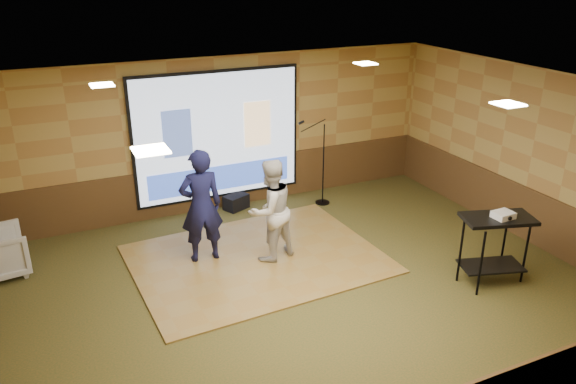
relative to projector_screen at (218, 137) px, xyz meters
name	(u,v)px	position (x,y,z in m)	size (l,w,h in m)	color
ground	(294,291)	(0.00, -3.44, -1.47)	(9.00, 9.00, 0.00)	#2C3B1A
room_shell	(295,159)	(0.00, -3.44, 0.62)	(9.04, 7.04, 3.02)	#B09249
wainscot_back	(220,185)	(0.00, 0.04, -1.00)	(9.00, 0.04, 0.95)	#51371B
wainscot_right	(521,211)	(4.48, -3.44, -1.00)	(0.04, 7.00, 0.95)	#51371B
projector_screen	(218,137)	(0.00, 0.00, 0.00)	(3.32, 0.06, 2.52)	black
downlight_nw	(102,85)	(-2.20, -1.64, 1.50)	(0.32, 0.32, 0.02)	#FCEBBD
downlight_ne	(366,63)	(2.20, -1.64, 1.50)	(0.32, 0.32, 0.02)	#FCEBBD
downlight_sw	(151,150)	(-2.20, -4.94, 1.50)	(0.32, 0.32, 0.02)	#FCEBBD
downlight_se	(508,104)	(2.20, -4.94, 1.50)	(0.32, 0.32, 0.02)	#FCEBBD
dance_floor	(257,259)	(-0.15, -2.31, -1.46)	(3.97, 3.02, 0.03)	olive
player_left	(201,206)	(-0.95, -1.94, -0.50)	(0.69, 0.45, 1.90)	#13143D
player_right	(270,210)	(0.07, -2.37, -0.59)	(0.83, 0.65, 1.71)	beige
av_table	(496,235)	(2.87, -4.44, -0.68)	(1.04, 0.55, 1.10)	black
projector	(503,215)	(2.90, -4.49, -0.33)	(0.29, 0.24, 0.10)	silver
mic_stand	(321,181)	(1.90, -0.66, -0.98)	(0.71, 0.29, 1.80)	black
duffel_bag	(236,202)	(0.24, -0.19, -1.33)	(0.47, 0.31, 0.29)	black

